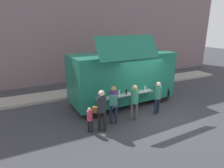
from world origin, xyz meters
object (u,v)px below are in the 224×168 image
Objects in this scene: customer_mid_with_backpack at (113,101)px; food_truck_main at (122,76)px; trash_bin at (155,77)px; customer_extra_browsing at (158,95)px; customer_front_ordering at (134,99)px; child_near_queue at (90,118)px; customer_rear_waiting at (101,107)px.

food_truck_main is at bearing -6.76° from customer_mid_with_backpack.
trash_bin is 5.43m from customer_extra_browsing.
trash_bin is 7.13m from customer_mid_with_backpack.
food_truck_main reaches higher than customer_front_ordering.
food_truck_main is 3.54m from child_near_queue.
customer_extra_browsing is at bearing -68.84° from food_truck_main.
customer_extra_browsing reaches higher than child_near_queue.
customer_mid_with_backpack reaches higher than child_near_queue.
trash_bin is 0.57× the size of customer_extra_browsing.
customer_front_ordering is at bearing -106.20° from food_truck_main.
food_truck_main is at bearing -0.33° from child_near_queue.
food_truck_main reaches higher than customer_mid_with_backpack.
child_near_queue reaches higher than trash_bin.
child_near_queue is (-0.46, 0.11, -0.40)m from customer_rear_waiting.
customer_extra_browsing is at bearing -36.09° from child_near_queue.
customer_rear_waiting reaches higher than customer_extra_browsing.
food_truck_main reaches higher than customer_rear_waiting.
customer_front_ordering is (-4.65, -4.34, 0.53)m from trash_bin.
trash_bin is 0.53× the size of customer_mid_with_backpack.
customer_front_ordering is 1.73m from customer_rear_waiting.
food_truck_main is at bearing 11.08° from customer_extra_browsing.
customer_rear_waiting is at bearing -52.90° from child_near_queue.
customer_rear_waiting is (-1.71, -0.25, 0.04)m from customer_front_ordering.
customer_rear_waiting is at bearing -136.43° from food_truck_main.
customer_rear_waiting is 0.62m from child_near_queue.
customer_front_ordering is 0.96× the size of customer_mid_with_backpack.
customer_front_ordering is 1.35m from customer_extra_browsing.
customer_mid_with_backpack is at bearing -29.85° from child_near_queue.
customer_mid_with_backpack is 1.61× the size of child_near_queue.
child_near_queue is (-3.51, -0.20, -0.32)m from customer_extra_browsing.
customer_extra_browsing is at bearing -65.52° from customer_front_ordering.
customer_front_ordering is at bearing -40.22° from customer_rear_waiting.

